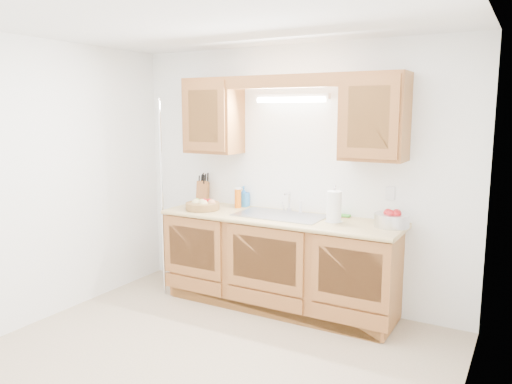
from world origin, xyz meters
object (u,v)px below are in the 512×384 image
Objects in this scene: knife_block at (203,192)px; fruit_basket at (203,205)px; apple_bowl at (392,219)px; paper_towel at (334,207)px.

fruit_basket is at bearing -76.79° from knife_block.
fruit_basket is 1.85m from apple_bowl.
knife_block is at bearing 125.00° from fruit_basket.
paper_towel is 0.50m from apple_bowl.
apple_bowl is at bearing 5.31° from fruit_basket.
paper_towel is (1.57, -0.22, 0.02)m from knife_block.
fruit_basket is at bearing -176.16° from paper_towel.
knife_block is 0.90× the size of apple_bowl.
paper_towel reaches higher than fruit_basket.
apple_bowl is at bearing 9.30° from paper_towel.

